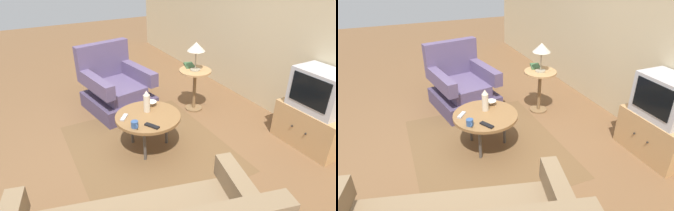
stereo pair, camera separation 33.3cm
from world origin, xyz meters
TOP-DOWN VIEW (x-y plane):
  - ground_plane at (0.00, 0.00)m, footprint 16.00×16.00m
  - back_wall at (0.00, 2.24)m, footprint 9.00×0.12m
  - area_rug at (-0.08, 0.15)m, footprint 2.03×1.79m
  - armchair at (-1.31, 0.17)m, footprint 1.08×1.01m
  - coffee_table at (-0.08, 0.15)m, footprint 0.78×0.78m
  - side_table at (-0.68, 1.21)m, footprint 0.47×0.47m
  - tv_stand at (0.81, 1.94)m, footprint 0.83×0.43m
  - television at (0.81, 1.96)m, footprint 0.60×0.42m
  - table_lamp at (-0.67, 1.20)m, footprint 0.26×0.26m
  - vase at (-0.18, 0.18)m, footprint 0.08×0.08m
  - mug at (0.10, -0.09)m, footprint 0.12×0.08m
  - bowl at (-0.28, 0.29)m, footprint 0.14×0.14m
  - tv_remote_dark at (0.17, 0.08)m, footprint 0.18×0.13m
  - tv_remote_silver at (-0.15, -0.12)m, footprint 0.14×0.13m
  - book at (-0.86, 1.21)m, footprint 0.25×0.20m

SIDE VIEW (x-z plane):
  - ground_plane at x=0.00m, z-range 0.00..0.00m
  - area_rug at x=-0.08m, z-range 0.00..0.00m
  - tv_stand at x=0.81m, z-range 0.00..0.51m
  - armchair at x=-1.31m, z-range -0.17..0.80m
  - coffee_table at x=-0.08m, z-range 0.20..0.66m
  - side_table at x=-0.68m, z-range 0.14..0.78m
  - tv_remote_silver at x=-0.15m, z-range 0.46..0.48m
  - tv_remote_dark at x=0.17m, z-range 0.46..0.48m
  - bowl at x=-0.28m, z-range 0.46..0.52m
  - mug at x=0.10m, z-range 0.46..0.54m
  - vase at x=-0.18m, z-range 0.46..0.74m
  - book at x=-0.86m, z-range 0.64..0.67m
  - television at x=0.81m, z-range 0.51..1.00m
  - table_lamp at x=-0.67m, z-range 0.77..1.19m
  - back_wall at x=0.00m, z-range 0.00..2.70m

